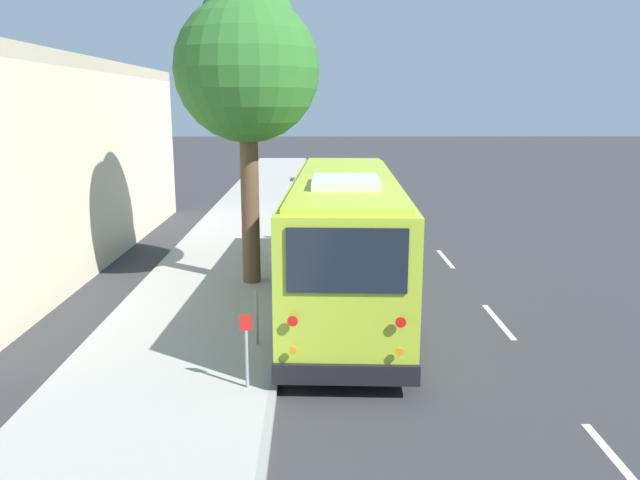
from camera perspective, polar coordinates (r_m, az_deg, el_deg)
ground_plane at (r=17.26m, az=3.96°, el=-4.50°), size 160.00×160.00×0.00m
sidewalk_slab at (r=17.41m, az=-9.85°, el=-4.25°), size 80.00×4.01×0.15m
curb_strip at (r=17.20m, az=-2.99°, el=-4.29°), size 80.00×0.14×0.15m
shuttle_bus at (r=15.58m, az=2.27°, el=0.71°), size 10.92×3.01×3.44m
parked_sedan_tan at (r=26.93m, az=-0.07°, el=3.00°), size 4.12×1.77×1.31m
parked_sedan_gray at (r=32.63m, az=-0.12°, el=4.67°), size 4.67×2.04×1.31m
parked_sedan_silver at (r=40.09m, az=-0.36°, el=6.12°), size 4.40×1.69×1.31m
street_tree at (r=16.98m, az=-6.68°, el=15.92°), size 3.78×3.78×8.18m
sign_post_near at (r=11.00m, az=-6.74°, el=-9.97°), size 0.06×0.22×1.33m
sign_post_far at (r=12.92m, az=-5.79°, el=-7.00°), size 0.06×0.06×1.17m
fire_hydrant at (r=22.70m, az=-3.42°, el=1.07°), size 0.22×0.22×0.81m
lane_stripe_behind at (r=10.26m, az=25.87°, el=-18.17°), size 2.40×0.14×0.01m
lane_stripe_mid at (r=15.34m, az=15.98°, el=-7.15°), size 2.40×0.14×0.01m
lane_stripe_ahead at (r=20.91m, az=11.39°, el=-1.69°), size 2.40×0.14×0.01m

